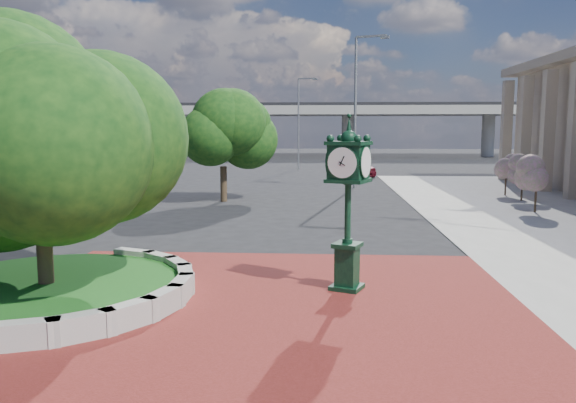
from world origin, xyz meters
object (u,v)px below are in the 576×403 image
at_px(post_clock, 348,197).
at_px(parked_car, 356,167).
at_px(street_lamp_near, 359,100).
at_px(street_lamp_far, 301,116).

relative_size(post_clock, parked_car, 0.90).
relative_size(parked_car, street_lamp_near, 0.48).
bearing_deg(street_lamp_near, post_clock, -94.06).
xyz_separation_m(post_clock, street_lamp_far, (-2.82, 41.35, 2.81)).
xyz_separation_m(parked_car, street_lamp_far, (-4.96, 7.71, 4.35)).
xyz_separation_m(street_lamp_near, street_lamp_far, (-4.54, 17.19, -0.68)).
distance_m(parked_car, street_lamp_far, 10.14).
bearing_deg(street_lamp_far, street_lamp_near, -75.21).
height_order(post_clock, street_lamp_near, street_lamp_near).
bearing_deg(street_lamp_near, street_lamp_far, 104.79).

